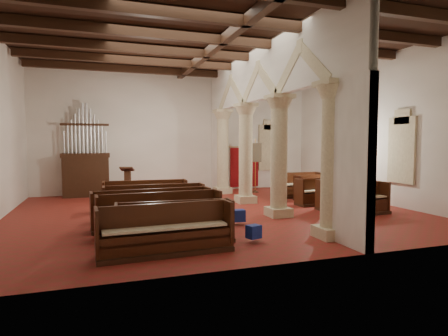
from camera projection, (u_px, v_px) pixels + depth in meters
floor at (215, 212)px, 13.50m from camera, size 14.00×14.00×0.00m
ceiling at (214, 42)px, 13.08m from camera, size 14.00×14.00×0.00m
wall_back at (180, 132)px, 18.96m from camera, size 14.00×0.02×6.00m
wall_front at (301, 118)px, 7.61m from camera, size 14.00×0.02×6.00m
wall_right at (376, 130)px, 15.51m from camera, size 0.02×12.00×6.00m
ceiling_beams at (214, 47)px, 13.09m from camera, size 13.80×11.80×0.30m
arcade at (261, 113)px, 13.82m from camera, size 0.90×11.90×6.00m
window_right_a at (402, 150)px, 14.14m from camera, size 0.03×1.00×2.20m
window_right_b at (338, 148)px, 17.92m from camera, size 0.03×1.00×2.20m
window_back at (269, 148)px, 20.59m from camera, size 1.00×0.03×2.20m
pipe_organ at (86, 167)px, 17.18m from camera, size 2.10×0.85×4.40m
lectern at (128, 185)px, 16.64m from camera, size 0.69×0.72×1.43m
dossal_curtain at (244, 167)px, 20.13m from camera, size 1.80×0.07×2.17m
processional_banner at (255, 176)px, 18.59m from camera, size 0.56×0.72×2.65m
hymnal_box_a at (254, 232)px, 9.38m from camera, size 0.40×0.36×0.33m
hymnal_box_b at (239, 215)px, 11.35m from camera, size 0.38×0.32×0.36m
hymnal_box_c at (168, 210)px, 12.33m from camera, size 0.41×0.36×0.36m
tube_heater_a at (157, 238)px, 9.21m from camera, size 0.98×0.21×0.10m
tube_heater_b at (169, 231)px, 9.83m from camera, size 1.05×0.50×0.11m
nave_pew_0 at (166, 238)px, 8.37m from camera, size 3.05×0.89×1.12m
nave_pew_1 at (176, 229)px, 9.26m from camera, size 2.92×0.84×1.04m
nave_pew_2 at (161, 221)px, 10.12m from camera, size 3.38×0.94×1.14m
nave_pew_3 at (153, 215)px, 10.96m from camera, size 3.48×0.98×1.13m
nave_pew_4 at (155, 208)px, 12.05m from camera, size 3.20×0.80×1.13m
nave_pew_5 at (152, 206)px, 12.74m from camera, size 2.98×0.86×0.99m
nave_pew_6 at (146, 200)px, 13.80m from camera, size 3.06×0.89×1.09m
aisle_pew_0 at (363, 203)px, 13.00m from camera, size 1.90×0.85×1.11m
aisle_pew_1 at (345, 199)px, 13.97m from camera, size 2.14×0.76×1.13m
aisle_pew_2 at (320, 196)px, 14.97m from camera, size 2.01×0.82×1.06m
aisle_pew_3 at (315, 192)px, 16.14m from camera, size 1.87×0.82×1.09m
aisle_pew_4 at (297, 189)px, 16.99m from camera, size 2.16×0.85×1.12m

